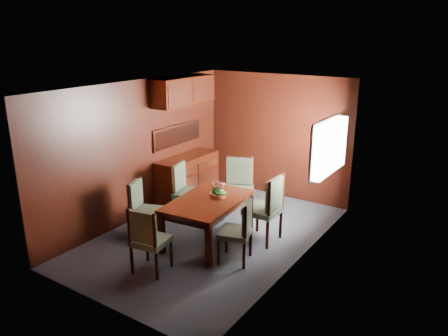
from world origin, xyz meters
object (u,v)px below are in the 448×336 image
Objects in this scene: sideboard at (188,179)px; chair_right_near at (240,228)px; chair_left_near at (142,206)px; dining_table at (208,205)px; chair_head at (148,237)px; flower_centerpiece at (218,190)px.

chair_right_near reaches higher than sideboard.
sideboard is 1.68m from chair_left_near.
dining_table is 0.81m from chair_right_near.
chair_head is at bearing -100.98° from dining_table.
chair_left_near reaches higher than sideboard.
flower_centerpiece is (1.00, 0.64, 0.29)m from chair_left_near.
sideboard is 1.49× the size of chair_right_near.
chair_right_near is at bearing -35.00° from sideboard.
chair_left_near reaches higher than dining_table.
sideboard is 0.90× the size of dining_table.
chair_right_near is 3.50× the size of flower_centerpiece.
chair_head is at bearing 120.60° from chair_right_near.
dining_table is 1.62× the size of chair_head.
sideboard is 2.67m from chair_head.
flower_centerpiece is at bearing 58.77° from dining_table.
chair_left_near is at bearing 79.82° from chair_right_near.
sideboard is 1.47× the size of chair_left_near.
flower_centerpiece is (1.38, -1.00, 0.37)m from sideboard.
chair_head reaches higher than dining_table.
chair_right_near is (0.76, -0.28, -0.07)m from dining_table.
chair_left_near is at bearing 127.54° from chair_head.
chair_right_near is at bearing 76.99° from chair_left_near.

